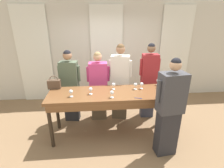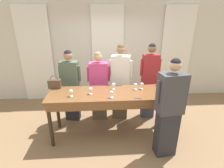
# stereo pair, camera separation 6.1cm
# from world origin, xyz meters

# --- Properties ---
(ground_plane) EXTENTS (18.00, 18.00, 0.00)m
(ground_plane) POSITION_xyz_m (0.00, 0.00, 0.00)
(ground_plane) COLOR #846647
(wall_back) EXTENTS (12.00, 0.06, 2.80)m
(wall_back) POSITION_xyz_m (0.00, 1.93, 1.40)
(wall_back) COLOR beige
(wall_back) RESTS_ON ground_plane
(curtain_panel_left) EXTENTS (0.91, 0.03, 2.69)m
(curtain_panel_left) POSITION_xyz_m (-2.03, 1.87, 1.34)
(curtain_panel_left) COLOR white
(curtain_panel_left) RESTS_ON ground_plane
(curtain_panel_center) EXTENTS (0.91, 0.03, 2.69)m
(curtain_panel_center) POSITION_xyz_m (0.00, 1.87, 1.34)
(curtain_panel_center) COLOR white
(curtain_panel_center) RESTS_ON ground_plane
(curtain_panel_right) EXTENTS (0.91, 0.03, 2.69)m
(curtain_panel_right) POSITION_xyz_m (2.03, 1.87, 1.34)
(curtain_panel_right) COLOR white
(curtain_panel_right) RESTS_ON ground_plane
(tasting_bar) EXTENTS (2.54, 0.76, 0.98)m
(tasting_bar) POSITION_xyz_m (0.00, -0.02, 0.89)
(tasting_bar) COLOR brown
(tasting_bar) RESTS_ON ground_plane
(wine_bottle) EXTENTS (0.08, 0.08, 0.32)m
(wine_bottle) POSITION_xyz_m (1.01, -0.05, 1.10)
(wine_bottle) COLOR black
(wine_bottle) RESTS_ON tasting_bar
(handbag) EXTENTS (0.26, 0.12, 0.28)m
(handbag) POSITION_xyz_m (-1.19, 0.32, 1.08)
(handbag) COLOR brown
(handbag) RESTS_ON tasting_bar
(wine_glass_front_left) EXTENTS (0.07, 0.07, 0.14)m
(wine_glass_front_left) POSITION_xyz_m (0.62, 0.14, 1.08)
(wine_glass_front_left) COLOR white
(wine_glass_front_left) RESTS_ON tasting_bar
(wine_glass_front_mid) EXTENTS (0.07, 0.07, 0.14)m
(wine_glass_front_mid) POSITION_xyz_m (-0.43, -0.04, 1.08)
(wine_glass_front_mid) COLOR white
(wine_glass_front_mid) RESTS_ON tasting_bar
(wine_glass_front_right) EXTENTS (0.07, 0.07, 0.14)m
(wine_glass_front_right) POSITION_xyz_m (1.03, 0.31, 1.08)
(wine_glass_front_right) COLOR white
(wine_glass_front_right) RESTS_ON tasting_bar
(wine_glass_center_left) EXTENTS (0.07, 0.07, 0.14)m
(wine_glass_center_left) POSITION_xyz_m (1.15, -0.32, 1.08)
(wine_glass_center_left) COLOR white
(wine_glass_center_left) RESTS_ON tasting_bar
(wine_glass_center_mid) EXTENTS (0.07, 0.07, 0.14)m
(wine_glass_center_mid) POSITION_xyz_m (0.49, 0.12, 1.08)
(wine_glass_center_mid) COLOR white
(wine_glass_center_mid) RESTS_ON tasting_bar
(wine_glass_center_right) EXTENTS (0.07, 0.07, 0.14)m
(wine_glass_center_right) POSITION_xyz_m (0.04, 0.16, 1.08)
(wine_glass_center_right) COLOR white
(wine_glass_center_right) RESTS_ON tasting_bar
(wine_glass_back_left) EXTENTS (0.07, 0.07, 0.14)m
(wine_glass_back_left) POSITION_xyz_m (-0.03, -0.23, 1.08)
(wine_glass_back_left) COLOR white
(wine_glass_back_left) RESTS_ON tasting_bar
(wine_glass_back_mid) EXTENTS (0.07, 0.07, 0.14)m
(wine_glass_back_mid) POSITION_xyz_m (1.15, 0.18, 1.08)
(wine_glass_back_mid) COLOR white
(wine_glass_back_mid) RESTS_ON tasting_bar
(wine_glass_back_right) EXTENTS (0.07, 0.07, 0.14)m
(wine_glass_back_right) POSITION_xyz_m (-0.79, -0.13, 1.08)
(wine_glass_back_right) COLOR white
(wine_glass_back_right) RESTS_ON tasting_bar
(wine_glass_near_host) EXTENTS (0.07, 0.07, 0.14)m
(wine_glass_near_host) POSITION_xyz_m (1.00, 0.16, 1.08)
(wine_glass_near_host) COLOR white
(wine_glass_near_host) RESTS_ON tasting_bar
(pen) EXTENTS (0.14, 0.05, 0.01)m
(pen) POSITION_xyz_m (0.45, -0.31, 0.99)
(pen) COLOR #193399
(pen) RESTS_ON tasting_bar
(guest_olive_jacket) EXTENTS (0.51, 0.28, 1.72)m
(guest_olive_jacket) POSITION_xyz_m (-0.92, 0.66, 0.88)
(guest_olive_jacket) COLOR #28282D
(guest_olive_jacket) RESTS_ON ground_plane
(guest_pink_top) EXTENTS (0.53, 0.26, 1.67)m
(guest_pink_top) POSITION_xyz_m (-0.27, 0.66, 0.85)
(guest_pink_top) COLOR brown
(guest_pink_top) RESTS_ON ground_plane
(guest_cream_sweater) EXTENTS (0.53, 0.32, 1.84)m
(guest_cream_sweater) POSITION_xyz_m (0.24, 0.66, 0.94)
(guest_cream_sweater) COLOR brown
(guest_cream_sweater) RESTS_ON ground_plane
(guest_striped_shirt) EXTENTS (0.48, 0.24, 1.84)m
(guest_striped_shirt) POSITION_xyz_m (0.93, 0.66, 0.95)
(guest_striped_shirt) COLOR #383D51
(guest_striped_shirt) RESTS_ON ground_plane
(host_pouring) EXTENTS (0.54, 0.32, 1.81)m
(host_pouring) POSITION_xyz_m (0.93, -0.64, 0.91)
(host_pouring) COLOR #28282D
(host_pouring) RESTS_ON ground_plane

